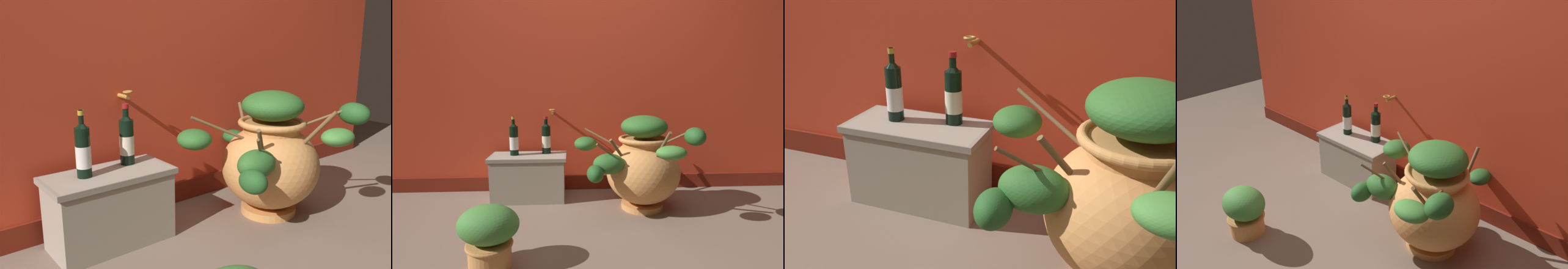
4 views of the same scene
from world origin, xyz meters
TOP-DOWN VIEW (x-y plane):
  - terracotta_urn at (0.47, 0.61)m, footprint 0.87×0.97m
  - stone_ledge at (-0.46, 0.87)m, footprint 0.65×0.32m
  - wine_bottle_left at (-0.58, 0.88)m, footprint 0.07×0.07m
  - wine_bottle_middle at (-0.31, 0.93)m, footprint 0.08×0.08m

SIDE VIEW (x-z plane):
  - stone_ledge at x=-0.46m, z-range 0.01..0.41m
  - terracotta_urn at x=0.47m, z-range -0.02..0.74m
  - wine_bottle_left at x=-0.58m, z-range 0.37..0.70m
  - wine_bottle_middle at x=-0.31m, z-range 0.37..0.70m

